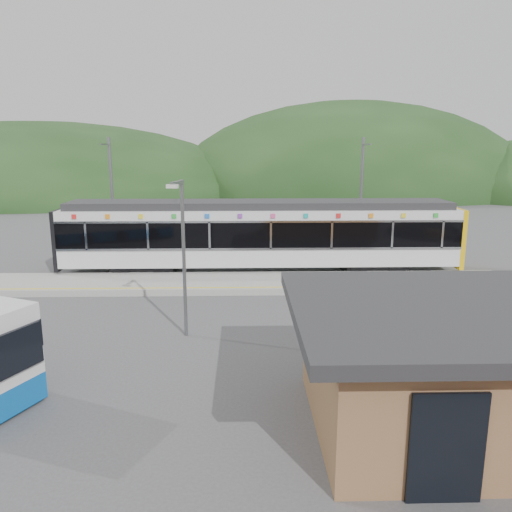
{
  "coord_description": "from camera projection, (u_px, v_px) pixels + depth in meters",
  "views": [
    {
      "loc": [
        0.34,
        -19.53,
        6.43
      ],
      "look_at": [
        0.86,
        1.0,
        1.96
      ],
      "focal_mm": 35.0,
      "sensor_mm": 36.0,
      "label": 1
    }
  ],
  "objects": [
    {
      "name": "station_shelter",
      "position": [
        490.0,
        364.0,
        11.46
      ],
      "size": [
        9.2,
        6.2,
        3.0
      ],
      "color": "brown",
      "rests_on": "ground"
    },
    {
      "name": "catenary_mast_west",
      "position": [
        112.0,
        198.0,
        27.85
      ],
      "size": [
        0.18,
        1.8,
        7.0
      ],
      "color": "slate",
      "rests_on": "ground"
    },
    {
      "name": "catenary_mast_east",
      "position": [
        361.0,
        198.0,
        28.2
      ],
      "size": [
        0.18,
        1.8,
        7.0
      ],
      "color": "slate",
      "rests_on": "ground"
    },
    {
      "name": "yellow_line",
      "position": [
        236.0,
        287.0,
        22.33
      ],
      "size": [
        26.0,
        0.1,
        0.01
      ],
      "primitive_type": "cube",
      "color": "yellow",
      "rests_on": "platform"
    },
    {
      "name": "platform",
      "position": [
        237.0,
        283.0,
        23.63
      ],
      "size": [
        26.0,
        3.2,
        0.3
      ],
      "primitive_type": "cube",
      "color": "#9E9E99",
      "rests_on": "ground"
    },
    {
      "name": "train",
      "position": [
        260.0,
        233.0,
        25.89
      ],
      "size": [
        20.44,
        3.01,
        3.74
      ],
      "color": "black",
      "rests_on": "ground"
    },
    {
      "name": "hills",
      "position": [
        357.0,
        275.0,
        25.76
      ],
      "size": [
        146.0,
        149.0,
        26.0
      ],
      "color": "#1E3D19",
      "rests_on": "ground"
    },
    {
      "name": "ground",
      "position": [
        236.0,
        308.0,
        20.44
      ],
      "size": [
        120.0,
        120.0,
        0.0
      ],
      "primitive_type": "plane",
      "color": "#4C4C4F",
      "rests_on": "ground"
    },
    {
      "name": "lamp_post",
      "position": [
        183.0,
        245.0,
        16.66
      ],
      "size": [
        0.38,
        1.0,
        5.41
      ],
      "rotation": [
        0.0,
        0.0,
        -0.25
      ],
      "color": "slate",
      "rests_on": "ground"
    }
  ]
}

